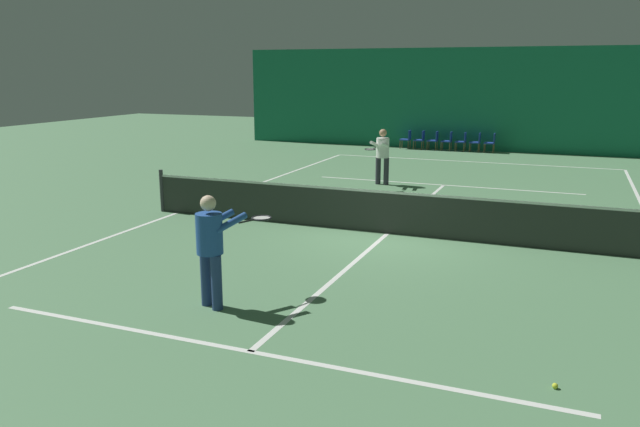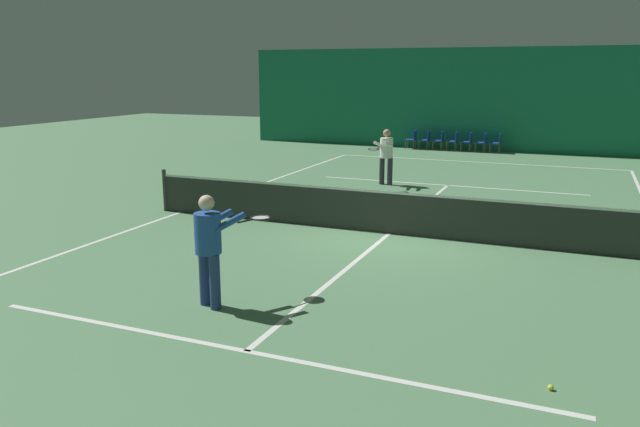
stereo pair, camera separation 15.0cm
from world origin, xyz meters
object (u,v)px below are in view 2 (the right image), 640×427
at_px(courtside_chair_5, 482,141).
at_px(tennis_net, 390,211).
at_px(courtside_chair_3, 454,140).
at_px(courtside_chair_0, 412,138).
at_px(courtside_chair_6, 497,142).
at_px(tennis_ball, 551,387).
at_px(player_near, 210,242).
at_px(courtside_chair_4, 468,141).
at_px(courtside_chair_1, 426,139).
at_px(player_far, 386,153).
at_px(courtside_chair_2, 440,139).

bearing_deg(courtside_chair_5, tennis_net, 0.96).
bearing_deg(courtside_chair_3, courtside_chair_0, -90.00).
relative_size(courtside_chair_6, tennis_ball, 12.73).
distance_m(player_near, courtside_chair_4, 20.25).
xyz_separation_m(courtside_chair_0, courtside_chair_6, (3.76, 0.00, 0.00)).
bearing_deg(courtside_chair_6, tennis_ball, 8.89).
bearing_deg(courtside_chair_1, tennis_ball, 17.00).
xyz_separation_m(courtside_chair_1, courtside_chair_5, (2.51, 0.00, 0.00)).
bearing_deg(player_far, courtside_chair_0, -165.15).
relative_size(tennis_net, player_near, 6.91).
bearing_deg(courtside_chair_0, courtside_chair_6, 90.00).
relative_size(courtside_chair_5, courtside_chair_6, 1.00).
xyz_separation_m(courtside_chair_0, courtside_chair_5, (3.13, 0.00, 0.00)).
bearing_deg(courtside_chair_1, tennis_net, 10.39).
relative_size(courtside_chair_0, courtside_chair_3, 1.00).
relative_size(courtside_chair_2, tennis_ball, 12.73).
height_order(courtside_chair_2, courtside_chair_6, same).
bearing_deg(player_near, tennis_net, 8.95).
bearing_deg(tennis_net, tennis_ball, -58.40).
height_order(player_far, courtside_chair_2, player_far).
distance_m(courtside_chair_1, courtside_chair_5, 2.51).
distance_m(player_far, tennis_ball, 12.97).
distance_m(player_far, courtside_chair_0, 9.43).
relative_size(courtside_chair_1, courtside_chair_2, 1.00).
height_order(player_near, courtside_chair_1, player_near).
distance_m(courtside_chair_3, tennis_ball, 21.62).
relative_size(player_far, courtside_chair_4, 2.07).
distance_m(courtside_chair_4, courtside_chair_6, 1.25).
height_order(courtside_chair_3, courtside_chair_6, same).
relative_size(player_near, courtside_chair_3, 2.07).
bearing_deg(tennis_net, courtside_chair_0, 102.69).
xyz_separation_m(courtside_chair_0, courtside_chair_2, (1.25, 0.00, 0.00)).
height_order(tennis_net, courtside_chair_0, tennis_net).
height_order(courtside_chair_5, courtside_chair_6, same).
bearing_deg(courtside_chair_2, tennis_ball, 15.42).
distance_m(player_near, courtside_chair_3, 20.25).
bearing_deg(courtside_chair_0, courtside_chair_2, 90.00).
distance_m(tennis_net, courtside_chair_2, 15.19).
xyz_separation_m(courtside_chair_2, courtside_chair_3, (0.63, 0.00, 0.00)).
bearing_deg(tennis_ball, player_far, 115.19).
bearing_deg(courtside_chair_2, player_far, 1.78).
distance_m(player_far, courtside_chair_6, 9.57).
distance_m(courtside_chair_0, tennis_ball, 22.14).
distance_m(courtside_chair_3, courtside_chair_4, 0.63).
bearing_deg(courtside_chair_0, tennis_net, 12.69).
relative_size(courtside_chair_1, courtside_chair_4, 1.00).
height_order(courtside_chair_1, courtside_chair_2, same).
bearing_deg(courtside_chair_3, courtside_chair_5, 90.00).
relative_size(player_far, courtside_chair_2, 2.07).
relative_size(player_far, courtside_chair_1, 2.07).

